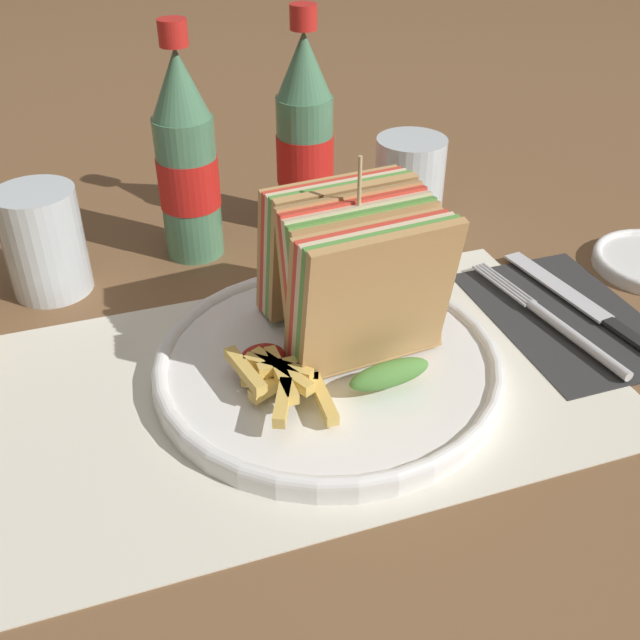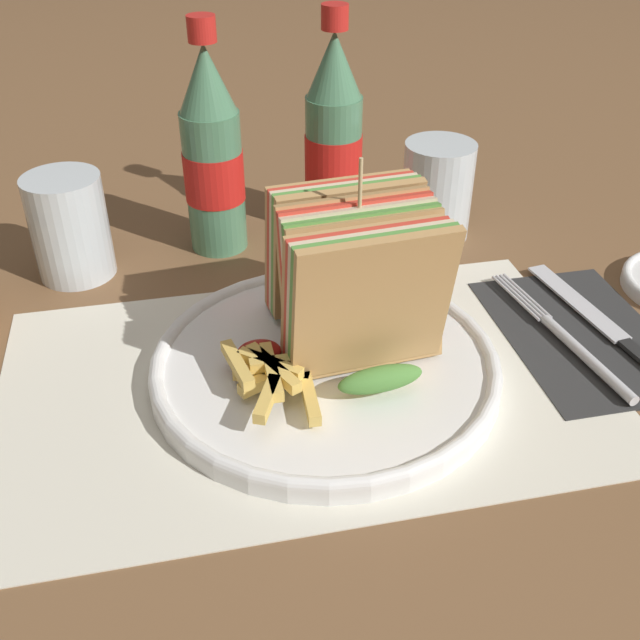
{
  "view_description": "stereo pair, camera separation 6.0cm",
  "coord_description": "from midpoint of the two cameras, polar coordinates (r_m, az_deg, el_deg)",
  "views": [
    {
      "loc": [
        -0.17,
        -0.44,
        0.38
      ],
      "look_at": [
        -0.01,
        0.03,
        0.04
      ],
      "focal_mm": 42.0,
      "sensor_mm": 36.0,
      "label": 1
    },
    {
      "loc": [
        -0.11,
        -0.45,
        0.38
      ],
      "look_at": [
        -0.01,
        0.03,
        0.04
      ],
      "focal_mm": 42.0,
      "sensor_mm": 36.0,
      "label": 2
    }
  ],
  "objects": [
    {
      "name": "knife",
      "position": [
        0.7,
        17.74,
        0.68
      ],
      "size": [
        0.05,
        0.22,
        0.0
      ],
      "rotation": [
        0.0,
        0.0,
        0.14
      ],
      "color": "black",
      "rests_on": "napkin"
    },
    {
      "name": "ketchup_blob",
      "position": [
        0.59,
        -7.3,
        -2.86
      ],
      "size": [
        0.04,
        0.03,
        0.01
      ],
      "color": "maroon",
      "rests_on": "plate_main"
    },
    {
      "name": "fork",
      "position": [
        0.67,
        15.45,
        -0.54
      ],
      "size": [
        0.04,
        0.2,
        0.01
      ],
      "rotation": [
        0.0,
        0.0,
        0.14
      ],
      "color": "silver",
      "rests_on": "napkin"
    },
    {
      "name": "glass_far",
      "position": [
        0.74,
        -22.49,
        5.46
      ],
      "size": [
        0.07,
        0.07,
        0.1
      ],
      "color": "silver",
      "rests_on": "ground_plane"
    },
    {
      "name": "coke_bottle_far",
      "position": [
        0.79,
        -3.4,
        13.54
      ],
      "size": [
        0.06,
        0.06,
        0.23
      ],
      "color": "#4C7F5B",
      "rests_on": "ground_plane"
    },
    {
      "name": "placemat",
      "position": [
        0.6,
        -3.75,
        -4.75
      ],
      "size": [
        0.48,
        0.3,
        0.0
      ],
      "color": "silver",
      "rests_on": "ground_plane"
    },
    {
      "name": "coke_bottle_near",
      "position": [
        0.75,
        -12.44,
        11.64
      ],
      "size": [
        0.06,
        0.06,
        0.23
      ],
      "color": "#4C7F5B",
      "rests_on": "ground_plane"
    },
    {
      "name": "plate_main",
      "position": [
        0.6,
        -2.23,
        -3.47
      ],
      "size": [
        0.28,
        0.28,
        0.02
      ],
      "color": "white",
      "rests_on": "ground_plane"
    },
    {
      "name": "napkin",
      "position": [
        0.7,
        15.98,
        0.19
      ],
      "size": [
        0.13,
        0.2,
        0.0
      ],
      "color": "#2D2D2D",
      "rests_on": "ground_plane"
    },
    {
      "name": "fries_pile",
      "position": [
        0.56,
        -5.91,
        -4.51
      ],
      "size": [
        0.07,
        0.09,
        0.02
      ],
      "color": "#E0B756",
      "rests_on": "plate_main"
    },
    {
      "name": "ground_plane",
      "position": [
        0.6,
        -1.47,
        -4.56
      ],
      "size": [
        4.0,
        4.0,
        0.0
      ],
      "primitive_type": "plane",
      "color": "brown"
    },
    {
      "name": "club_sandwich",
      "position": [
        0.58,
        -0.23,
        3.28
      ],
      "size": [
        0.13,
        0.16,
        0.16
      ],
      "color": "tan",
      "rests_on": "plate_main"
    },
    {
      "name": "glass_near",
      "position": [
        0.8,
        4.63,
        9.74
      ],
      "size": [
        0.07,
        0.07,
        0.1
      ],
      "color": "silver",
      "rests_on": "ground_plane"
    }
  ]
}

